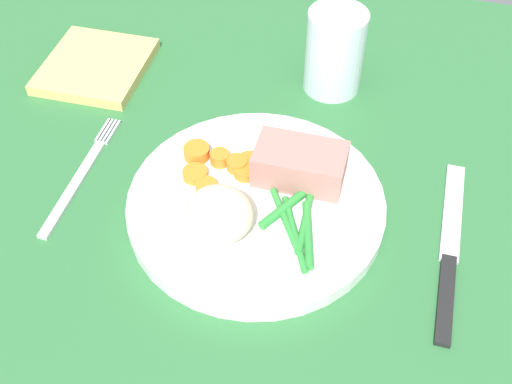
{
  "coord_description": "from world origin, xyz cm",
  "views": [
    {
      "loc": [
        8.3,
        -35.23,
        48.02
      ],
      "look_at": [
        -1.65,
        1.97,
        4.6
      ],
      "focal_mm": 44.19,
      "sensor_mm": 36.0,
      "label": 1
    }
  ],
  "objects_px": {
    "meat_portion": "(300,164)",
    "knife": "(449,251)",
    "dinner_plate": "(256,205)",
    "water_glass": "(334,57)",
    "napkin": "(96,66)",
    "fork": "(81,175)"
  },
  "relations": [
    {
      "from": "dinner_plate",
      "to": "knife",
      "type": "xyz_separation_m",
      "value": [
        0.18,
        -0.0,
        -0.01
      ]
    },
    {
      "from": "dinner_plate",
      "to": "fork",
      "type": "distance_m",
      "value": 0.18
    },
    {
      "from": "meat_portion",
      "to": "knife",
      "type": "xyz_separation_m",
      "value": [
        0.15,
        -0.04,
        -0.03
      ]
    },
    {
      "from": "fork",
      "to": "dinner_plate",
      "type": "bearing_deg",
      "value": -1.11
    },
    {
      "from": "meat_portion",
      "to": "knife",
      "type": "bearing_deg",
      "value": -15.49
    },
    {
      "from": "knife",
      "to": "fork",
      "type": "bearing_deg",
      "value": -179.66
    },
    {
      "from": "meat_portion",
      "to": "water_glass",
      "type": "bearing_deg",
      "value": 89.2
    },
    {
      "from": "meat_portion",
      "to": "fork",
      "type": "bearing_deg",
      "value": -169.16
    },
    {
      "from": "knife",
      "to": "napkin",
      "type": "relative_size",
      "value": 1.67
    },
    {
      "from": "fork",
      "to": "water_glass",
      "type": "bearing_deg",
      "value": 41.74
    },
    {
      "from": "dinner_plate",
      "to": "water_glass",
      "type": "distance_m",
      "value": 0.21
    },
    {
      "from": "meat_portion",
      "to": "fork",
      "type": "xyz_separation_m",
      "value": [
        -0.21,
        -0.04,
        -0.03
      ]
    },
    {
      "from": "meat_portion",
      "to": "knife",
      "type": "height_order",
      "value": "meat_portion"
    },
    {
      "from": "dinner_plate",
      "to": "meat_portion",
      "type": "xyz_separation_m",
      "value": [
        0.03,
        0.04,
        0.03
      ]
    },
    {
      "from": "dinner_plate",
      "to": "knife",
      "type": "relative_size",
      "value": 1.18
    },
    {
      "from": "knife",
      "to": "napkin",
      "type": "bearing_deg",
      "value": 159.23
    },
    {
      "from": "meat_portion",
      "to": "napkin",
      "type": "xyz_separation_m",
      "value": [
        -0.27,
        0.12,
        -0.03
      ]
    },
    {
      "from": "fork",
      "to": "knife",
      "type": "xyz_separation_m",
      "value": [
        0.36,
        -0.0,
        -0.0
      ]
    },
    {
      "from": "meat_portion",
      "to": "napkin",
      "type": "relative_size",
      "value": 0.69
    },
    {
      "from": "napkin",
      "to": "dinner_plate",
      "type": "bearing_deg",
      "value": -33.84
    },
    {
      "from": "meat_portion",
      "to": "napkin",
      "type": "height_order",
      "value": "meat_portion"
    },
    {
      "from": "dinner_plate",
      "to": "water_glass",
      "type": "relative_size",
      "value": 2.57
    }
  ]
}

